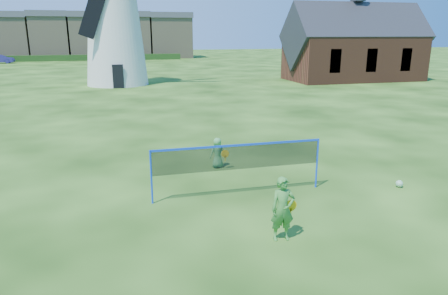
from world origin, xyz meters
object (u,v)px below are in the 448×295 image
badminton_net (238,158)px  player_girl (283,209)px  play_ball (399,184)px  chapel (354,47)px  player_boy (218,153)px  car_right (0,59)px  windmill (114,19)px

badminton_net → player_girl: badminton_net is taller
player_girl → play_ball: player_girl is taller
chapel → player_girl: (-19.79, -29.73, -2.46)m
player_boy → car_right: bearing=-83.6°
player_girl → windmill: bearing=100.1°
car_right → play_ball: bearing=-154.1°
chapel → play_ball: (-14.98, -27.52, -3.10)m
windmill → play_ball: bearing=-74.7°
badminton_net → player_girl: (0.20, -2.86, -0.39)m
chapel → player_girl: chapel is taller
badminton_net → car_right: bearing=108.4°
player_girl → car_right: player_girl is taller
player_boy → car_right: size_ratio=0.27×
player_boy → play_ball: (4.98, -3.32, -0.43)m
chapel → badminton_net: bearing=-126.6°
play_ball → player_boy: bearing=146.3°
badminton_net → play_ball: (5.01, -0.65, -1.03)m
chapel → car_right: chapel is taller
windmill → car_right: 37.98m
chapel → play_ball: 31.49m
player_girl → player_boy: bearing=96.0°
car_right → badminton_net: bearing=-157.9°
badminton_net → player_boy: size_ratio=4.71×
player_boy → badminton_net: bearing=76.6°
car_right → windmill: bearing=-148.5°
chapel → car_right: (-40.57, 35.14, -2.55)m
player_boy → chapel: bearing=-142.3°
player_boy → play_ball: 6.00m
chapel → badminton_net: (-19.99, -26.88, -2.07)m
badminton_net → player_boy: (0.03, 2.67, -0.60)m
player_girl → badminton_net: bearing=98.3°
player_girl → player_boy: 5.54m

